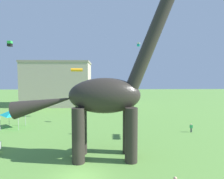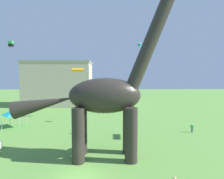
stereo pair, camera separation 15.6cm
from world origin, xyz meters
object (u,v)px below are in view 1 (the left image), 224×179
Objects in this scene: person_vendor_side at (191,127)px; festival_canopy_tent at (13,112)px; kite_mid_right at (10,44)px; person_photographer at (82,127)px; kite_apex at (138,44)px; kite_mid_left at (77,70)px; dinosaur_sculpture at (104,96)px.

festival_canopy_tent is at bearing 18.03° from person_vendor_side.
kite_mid_right reaches higher than festival_canopy_tent.
person_vendor_side is 0.40× the size of festival_canopy_tent.
kite_apex reaches higher than person_photographer.
kite_apex is at bearing -28.49° from kite_mid_left.
dinosaur_sculpture is at bearing -74.54° from kite_mid_left.
kite_mid_left is at bearing 39.88° from person_photographer.
person_vendor_side is 0.53× the size of kite_mid_left.
dinosaur_sculpture is at bearing 59.44° from person_vendor_side.
person_photographer is at bearing -19.06° from festival_canopy_tent.
person_photographer is at bearing 104.55° from dinosaur_sculpture.
festival_canopy_tent is (-14.52, 12.13, -3.72)m from dinosaur_sculpture.
festival_canopy_tent is at bearing 133.52° from dinosaur_sculpture.
dinosaur_sculpture is 5.50× the size of festival_canopy_tent.
kite_mid_right is at bearing 117.59° from festival_canopy_tent.
kite_mid_right is at bearing 129.22° from dinosaur_sculpture.
kite_mid_left reaches higher than person_vendor_side.
kite_apex is (20.26, 1.76, 11.09)m from festival_canopy_tent.
person_vendor_side is at bearing -59.58° from person_photographer.
kite_apex is 0.27× the size of kite_mid_left.
dinosaur_sculpture is at bearing -44.18° from kite_mid_right.
person_photographer is at bearing -30.57° from kite_mid_right.
person_vendor_side is (12.78, 8.72, -5.50)m from dinosaur_sculpture.
festival_canopy_tent is 12.30m from kite_mid_right.
kite_mid_right is 12.54m from kite_mid_left.
dinosaur_sculpture reaches higher than festival_canopy_tent.
kite_mid_right reaches higher than person_photographer.
dinosaur_sculpture is 18.17× the size of kite_mid_right.
kite_mid_left is (11.09, 3.85, -4.42)m from kite_mid_right.
festival_canopy_tent is 23.16m from kite_apex.
person_vendor_side is at bearing -14.18° from kite_mid_right.
kite_mid_right reaches higher than kite_mid_left.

